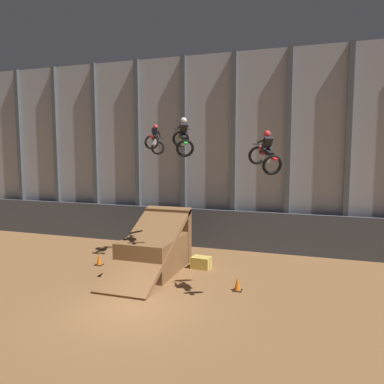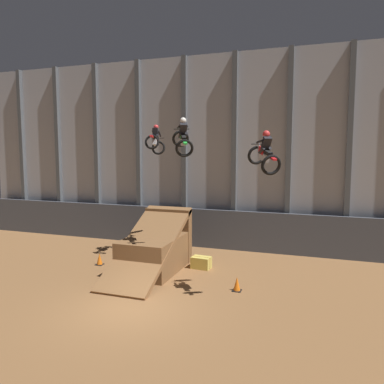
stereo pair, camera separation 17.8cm
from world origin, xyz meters
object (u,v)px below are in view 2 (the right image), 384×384
(traffic_cone_near_ramp, at_px, (237,284))
(hay_bale_trackside, at_px, (201,263))
(rider_bike_left_air, at_px, (155,141))
(dirt_ramp, at_px, (156,249))
(rider_bike_right_air, at_px, (264,154))
(traffic_cone_arena_edge, at_px, (100,259))
(rider_bike_center_air, at_px, (183,138))

(traffic_cone_near_ramp, bearing_deg, hay_bale_trackside, 133.91)
(rider_bike_left_air, bearing_deg, hay_bale_trackside, -28.31)
(dirt_ramp, distance_m, rider_bike_right_air, 7.42)
(rider_bike_right_air, relative_size, hay_bale_trackside, 1.91)
(rider_bike_right_air, bearing_deg, traffic_cone_near_ramp, 114.49)
(rider_bike_left_air, distance_m, rider_bike_right_air, 7.31)
(dirt_ramp, relative_size, traffic_cone_arena_edge, 9.51)
(traffic_cone_near_ramp, relative_size, traffic_cone_arena_edge, 1.00)
(rider_bike_center_air, bearing_deg, hay_bale_trackside, 60.08)
(rider_bike_center_air, relative_size, traffic_cone_arena_edge, 3.18)
(rider_bike_center_air, distance_m, traffic_cone_arena_edge, 7.70)
(rider_bike_left_air, relative_size, hay_bale_trackside, 1.88)
(rider_bike_center_air, relative_size, hay_bale_trackside, 1.95)
(dirt_ramp, xyz_separation_m, traffic_cone_arena_edge, (-2.95, -0.34, -0.69))
(rider_bike_left_air, height_order, rider_bike_right_air, rider_bike_left_air)
(rider_bike_left_air, relative_size, rider_bike_right_air, 0.99)
(hay_bale_trackside, bearing_deg, rider_bike_left_air, 162.88)
(dirt_ramp, bearing_deg, rider_bike_left_air, 114.37)
(rider_bike_left_air, bearing_deg, traffic_cone_near_ramp, -43.75)
(rider_bike_center_air, bearing_deg, dirt_ramp, 115.10)
(traffic_cone_arena_edge, bearing_deg, hay_bale_trackside, 12.76)
(rider_bike_right_air, xyz_separation_m, traffic_cone_near_ramp, (-1.11, 0.78, -5.24))
(rider_bike_left_air, relative_size, rider_bike_center_air, 0.97)
(hay_bale_trackside, bearing_deg, traffic_cone_near_ramp, -46.09)
(rider_bike_center_air, relative_size, traffic_cone_near_ramp, 3.18)
(dirt_ramp, height_order, rider_bike_center_air, rider_bike_center_air)
(hay_bale_trackside, bearing_deg, rider_bike_right_air, -42.86)
(rider_bike_left_air, xyz_separation_m, traffic_cone_arena_edge, (-2.21, -1.97, -5.89))
(traffic_cone_arena_edge, xyz_separation_m, hay_bale_trackside, (4.95, 1.12, -0.00))
(rider_bike_left_air, relative_size, traffic_cone_arena_edge, 3.07)
(dirt_ramp, height_order, rider_bike_left_air, rider_bike_left_air)
(rider_bike_left_air, distance_m, rider_bike_center_air, 4.06)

